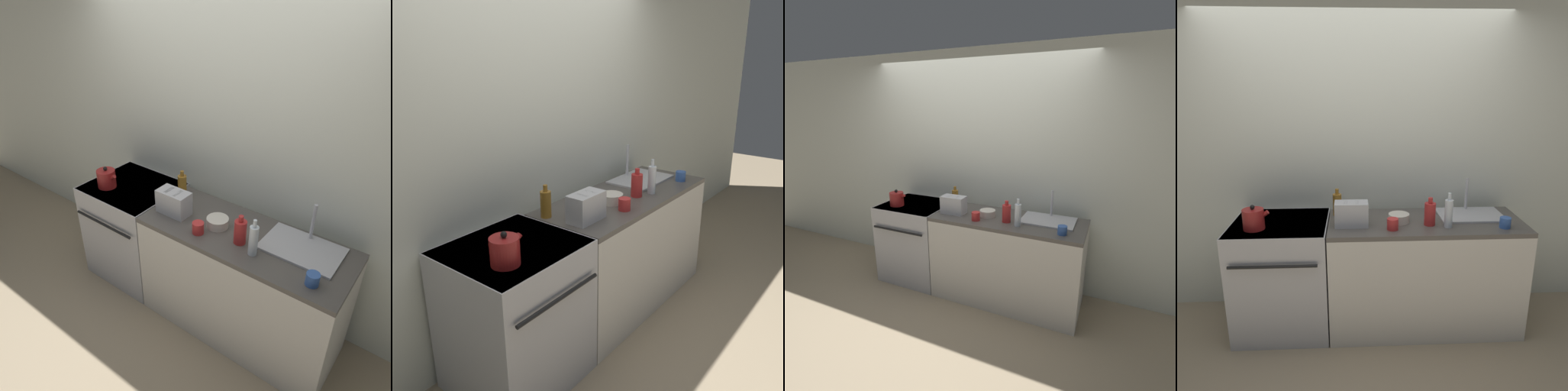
% 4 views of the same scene
% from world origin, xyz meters
% --- Properties ---
extents(ground_plane, '(12.00, 12.00, 0.00)m').
position_xyz_m(ground_plane, '(0.00, 0.00, 0.00)').
color(ground_plane, tan).
extents(wall_back, '(8.00, 0.05, 2.60)m').
position_xyz_m(wall_back, '(0.00, 0.72, 1.30)').
color(wall_back, silver).
rests_on(wall_back, ground_plane).
extents(stove, '(0.74, 0.71, 0.91)m').
position_xyz_m(stove, '(-0.60, 0.33, 0.47)').
color(stove, '#B7B7BC').
rests_on(stove, ground_plane).
extents(counter_block, '(1.52, 0.62, 0.91)m').
position_xyz_m(counter_block, '(0.54, 0.31, 0.46)').
color(counter_block, silver).
rests_on(counter_block, ground_plane).
extents(kettle, '(0.20, 0.16, 0.19)m').
position_xyz_m(kettle, '(-0.76, 0.20, 0.99)').
color(kettle, maroon).
rests_on(kettle, stove).
extents(toaster, '(0.25, 0.14, 0.19)m').
position_xyz_m(toaster, '(-0.04, 0.23, 1.01)').
color(toaster, '#BCBCC1').
rests_on(toaster, counter_block).
extents(sink_tray, '(0.52, 0.35, 0.28)m').
position_xyz_m(sink_tray, '(0.92, 0.41, 0.93)').
color(sink_tray, '#B7B7BC').
rests_on(sink_tray, counter_block).
extents(bottle_clear, '(0.06, 0.06, 0.27)m').
position_xyz_m(bottle_clear, '(0.68, 0.17, 1.02)').
color(bottle_clear, silver).
rests_on(bottle_clear, counter_block).
extents(bottle_amber, '(0.07, 0.07, 0.22)m').
position_xyz_m(bottle_amber, '(-0.16, 0.48, 1.01)').
color(bottle_amber, '#9E6B23').
rests_on(bottle_amber, counter_block).
extents(bottle_red, '(0.08, 0.08, 0.22)m').
position_xyz_m(bottle_red, '(0.55, 0.22, 1.00)').
color(bottle_red, '#B72828').
rests_on(bottle_red, counter_block).
extents(cup_red, '(0.08, 0.08, 0.09)m').
position_xyz_m(cup_red, '(0.26, 0.14, 0.96)').
color(cup_red, red).
rests_on(cup_red, counter_block).
extents(cup_blue, '(0.08, 0.08, 0.08)m').
position_xyz_m(cup_blue, '(1.11, 0.13, 0.95)').
color(cup_blue, '#3860B2').
rests_on(cup_blue, counter_block).
extents(bowl, '(0.16, 0.16, 0.07)m').
position_xyz_m(bowl, '(0.33, 0.28, 0.95)').
color(bowl, beige).
rests_on(bowl, counter_block).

